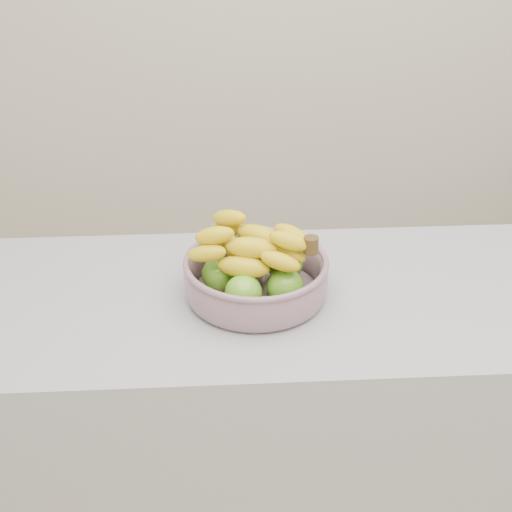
{
  "coord_description": "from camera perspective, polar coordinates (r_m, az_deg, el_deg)",
  "views": [
    {
      "loc": [
        -0.33,
        -0.97,
        1.77
      ],
      "look_at": [
        -0.25,
        0.35,
        1.0
      ],
      "focal_mm": 50.0,
      "sensor_mm": 36.0,
      "label": 1
    }
  ],
  "objects": [
    {
      "name": "fruit_bowl",
      "position": [
        1.55,
        -0.02,
        -1.37
      ],
      "size": [
        0.32,
        0.32,
        0.17
      ],
      "rotation": [
        0.0,
        0.0,
        -0.4
      ],
      "color": "#8990A5",
      "rests_on": "counter"
    },
    {
      "name": "counter",
      "position": [
        1.89,
        7.91,
        -14.32
      ],
      "size": [
        2.0,
        0.6,
        0.9
      ],
      "primitive_type": "cube",
      "color": "#A2A2AA",
      "rests_on": "ground"
    }
  ]
}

